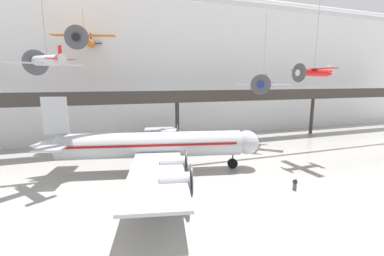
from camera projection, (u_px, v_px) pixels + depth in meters
name	position (u px, v px, depth m)	size (l,w,h in m)	color
ground_plane	(249.00, 203.00, 23.90)	(260.00, 260.00, 0.00)	#9E9B96
hangar_back_wall	(166.00, 71.00, 51.01)	(140.00, 3.00, 26.32)	white
mezzanine_walkway	(179.00, 100.00, 44.07)	(110.00, 3.20, 9.67)	#38332D
airliner_silver_main	(151.00, 145.00, 31.68)	(27.67, 31.92, 9.44)	#B7BABF
suspended_plane_red_highwing	(314.00, 72.00, 33.83)	(5.59, 6.87, 11.13)	red
suspended_plane_silver_racer	(47.00, 61.00, 26.28)	(7.13, 6.52, 10.39)	silver
suspended_plane_white_twin	(263.00, 82.00, 43.43)	(7.69, 7.53, 13.04)	silver
suspended_plane_orange_highwing	(85.00, 40.00, 40.86)	(9.90, 8.25, 6.64)	orange
info_sign_pedestal	(295.00, 186.00, 26.74)	(0.17, 0.78, 1.24)	#4C4C51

